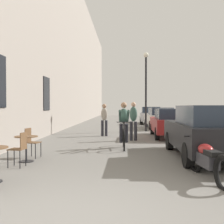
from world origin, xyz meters
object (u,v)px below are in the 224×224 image
at_px(cafe_chair_mid_toward_wall, 20,147).
at_px(cyclist_on_bicycle, 124,126).
at_px(parked_car_second, 170,122).
at_px(parked_motorcycle, 208,160).
at_px(pedestrian_near, 133,119).
at_px(street_lamp, 146,81).
at_px(parked_car_nearest, 206,131).
at_px(cafe_chair_mid_toward_street, 31,141).
at_px(parked_car_third, 159,118).
at_px(pedestrian_mid, 104,118).
at_px(parked_car_fourth, 150,115).
at_px(cafe_table_mid, 26,143).

relative_size(cafe_chair_mid_toward_wall, cyclist_on_bicycle, 0.51).
relative_size(cyclist_on_bicycle, parked_car_second, 0.43).
bearing_deg(parked_motorcycle, pedestrian_near, 101.18).
distance_m(street_lamp, parked_car_nearest, 9.32).
bearing_deg(cafe_chair_mid_toward_street, parked_car_third, 64.84).
relative_size(cafe_chair_mid_toward_street, cafe_chair_mid_toward_wall, 1.00).
distance_m(cafe_chair_mid_toward_wall, cyclist_on_bicycle, 4.30).
xyz_separation_m(cafe_chair_mid_toward_wall, street_lamp, (4.06, 10.38, 2.59)).
bearing_deg(cafe_chair_mid_toward_wall, pedestrian_mid, 77.55).
relative_size(parked_car_nearest, parked_car_third, 1.07).
bearing_deg(parked_car_fourth, cafe_chair_mid_toward_street, -107.46).
xyz_separation_m(street_lamp, parked_car_nearest, (1.06, -8.97, -2.29)).
height_order(cafe_chair_mid_toward_wall, parked_car_second, parked_car_second).
bearing_deg(cafe_table_mid, pedestrian_near, 57.44).
xyz_separation_m(street_lamp, parked_motorcycle, (0.37, -11.39, -2.70)).
bearing_deg(pedestrian_near, parked_motorcycle, -78.82).
xyz_separation_m(cyclist_on_bicycle, street_lamp, (1.39, 7.02, 2.30)).
distance_m(cyclist_on_bicycle, parked_car_third, 9.74).
relative_size(cafe_table_mid, parked_car_nearest, 0.16).
height_order(cafe_table_mid, cyclist_on_bicycle, cyclist_on_bicycle).
distance_m(cafe_table_mid, pedestrian_near, 5.94).
height_order(cyclist_on_bicycle, pedestrian_mid, cyclist_on_bicycle).
height_order(cyclist_on_bicycle, parked_car_second, cyclist_on_bicycle).
xyz_separation_m(parked_car_second, parked_car_fourth, (0.09, 10.94, 0.04)).
bearing_deg(parked_car_nearest, parked_car_fourth, 90.14).
distance_m(cafe_chair_mid_toward_wall, parked_car_third, 13.79).
bearing_deg(parked_car_third, pedestrian_near, -106.57).
bearing_deg(cafe_chair_mid_toward_street, cyclist_on_bicycle, 35.75).
distance_m(cafe_chair_mid_toward_street, parked_car_nearest, 5.28).
bearing_deg(cafe_table_mid, street_lamp, 66.87).
xyz_separation_m(cafe_chair_mid_toward_street, parked_motorcycle, (4.59, -2.34, -0.11)).
relative_size(cafe_chair_mid_toward_street, cyclist_on_bicycle, 0.51).
distance_m(street_lamp, parked_car_fourth, 8.00).
distance_m(cafe_chair_mid_toward_street, parked_car_fourth, 17.44).
bearing_deg(parked_car_second, parked_car_third, 87.78).
xyz_separation_m(cafe_table_mid, parked_car_third, (5.29, 12.07, 0.24)).
bearing_deg(cyclist_on_bicycle, pedestrian_mid, 103.63).
distance_m(pedestrian_near, parked_car_fourth, 12.44).
xyz_separation_m(parked_car_third, parked_motorcycle, (-0.78, -13.77, -0.36)).
distance_m(pedestrian_mid, parked_car_second, 3.38).
distance_m(cafe_chair_mid_toward_wall, parked_car_second, 8.62).
bearing_deg(cyclist_on_bicycle, parked_motorcycle, -67.98).
distance_m(parked_car_nearest, parked_motorcycle, 2.55).
relative_size(cafe_chair_mid_toward_wall, parked_car_third, 0.21).
bearing_deg(cyclist_on_bicycle, parked_car_fourth, 80.62).
bearing_deg(parked_car_second, cafe_chair_mid_toward_street, -132.11).
relative_size(cafe_table_mid, parked_motorcycle, 0.34).
height_order(cyclist_on_bicycle, parked_car_third, cyclist_on_bicycle).
bearing_deg(pedestrian_mid, cafe_chair_mid_toward_wall, -102.45).
bearing_deg(parked_motorcycle, street_lamp, 91.87).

